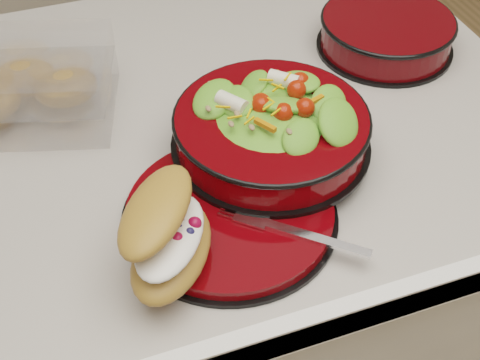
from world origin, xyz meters
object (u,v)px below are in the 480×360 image
object	(u,v)px
croissant	(169,234)
extra_bowl	(387,32)
pastry_box	(24,85)
fork	(296,232)
island_counter	(138,322)
dinner_plate	(231,213)
salad_bowl	(271,123)

from	to	relation	value
croissant	extra_bowl	bearing A→B (deg)	-20.46
pastry_box	fork	bearing A→B (deg)	-37.65
island_counter	extra_bowl	xyz separation A→B (m)	(0.46, 0.06, 0.48)
extra_bowl	fork	bearing A→B (deg)	-131.82
croissant	fork	world-z (taller)	croissant
dinner_plate	fork	bearing A→B (deg)	-47.80
dinner_plate	salad_bowl	distance (m)	0.13
dinner_plate	croissant	distance (m)	0.11
croissant	pastry_box	bearing A→B (deg)	51.80
pastry_box	extra_bowl	distance (m)	0.54
dinner_plate	pastry_box	bearing A→B (deg)	124.15
dinner_plate	pastry_box	xyz separation A→B (m)	(-0.20, 0.29, 0.03)
salad_bowl	croissant	world-z (taller)	salad_bowl
dinner_plate	island_counter	bearing A→B (deg)	119.38
salad_bowl	fork	bearing A→B (deg)	-100.47
pastry_box	croissant	bearing A→B (deg)	-55.29
pastry_box	dinner_plate	bearing A→B (deg)	-39.21
island_counter	extra_bowl	distance (m)	0.66
island_counter	croissant	bearing A→B (deg)	-83.78
island_counter	fork	world-z (taller)	fork
island_counter	pastry_box	xyz separation A→B (m)	(-0.08, 0.09, 0.49)
island_counter	pastry_box	bearing A→B (deg)	133.14
salad_bowl	pastry_box	world-z (taller)	salad_bowl
salad_bowl	fork	size ratio (longest dim) A/B	1.96
croissant	pastry_box	xyz separation A→B (m)	(-0.11, 0.34, -0.02)
croissant	pastry_box	distance (m)	0.36
dinner_plate	croissant	world-z (taller)	croissant
dinner_plate	extra_bowl	bearing A→B (deg)	37.04
croissant	fork	xyz separation A→B (m)	(0.14, -0.01, -0.04)
salad_bowl	pastry_box	size ratio (longest dim) A/B	0.94
island_counter	dinner_plate	bearing A→B (deg)	-60.62
fork	pastry_box	xyz separation A→B (m)	(-0.25, 0.35, 0.02)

